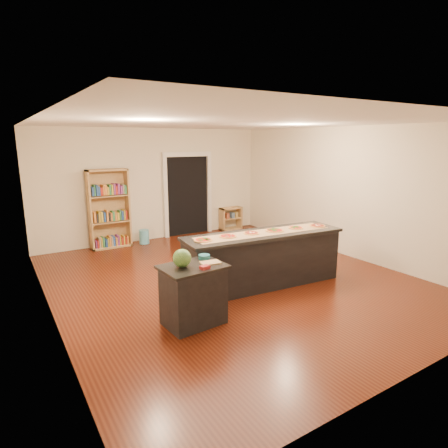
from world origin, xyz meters
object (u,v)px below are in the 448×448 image
kitchen_island (263,259)px  bookshelf (109,209)px  low_shelf (231,218)px  waste_bin (144,237)px  side_counter (193,295)px  watermelon (182,258)px

kitchen_island → bookshelf: bearing=117.7°
low_shelf → waste_bin: 2.66m
kitchen_island → waste_bin: bearing=107.5°
side_counter → low_shelf: side_counter is taller
side_counter → waste_bin: size_ratio=2.45×
low_shelf → side_counter: bearing=-128.3°
bookshelf → low_shelf: size_ratio=2.90×
waste_bin → kitchen_island: bearing=-77.6°
side_counter → waste_bin: (0.89, 4.35, -0.25)m
low_shelf → watermelon: (-3.69, -4.47, 0.65)m
low_shelf → waste_bin: bearing=-176.9°
low_shelf → watermelon: bearing=-129.6°
side_counter → bookshelf: bearing=84.5°
bookshelf → waste_bin: bearing=-8.5°
watermelon → kitchen_island: bearing=18.4°
bookshelf → low_shelf: bookshelf is taller
watermelon → side_counter: bearing=-7.2°
waste_bin → watermelon: (-1.04, -4.33, 0.79)m
bookshelf → watermelon: bearing=-93.4°
low_shelf → waste_bin: size_ratio=1.84×
side_counter → watermelon: bearing=168.7°
bookshelf → waste_bin: bookshelf is taller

